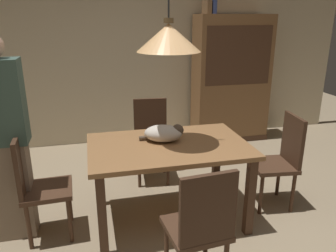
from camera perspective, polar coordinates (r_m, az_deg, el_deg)
ground at (r=2.98m, az=3.48°, el=-19.48°), size 10.00×10.00×0.00m
back_wall at (r=4.96m, az=-5.33°, el=13.96°), size 6.40×0.10×2.90m
dining_table at (r=2.97m, az=0.10°, el=-4.93°), size 1.40×0.90×0.75m
chair_near_front at (r=2.30m, az=5.63°, el=-16.52°), size 0.44×0.44×0.93m
chair_left_side at (r=3.00m, az=-21.64°, el=-9.02°), size 0.42×0.42×0.93m
chair_right_side at (r=3.44m, az=18.79°, el=-5.10°), size 0.44×0.44×0.93m
chair_far_back at (r=3.82m, az=-2.89°, el=-1.74°), size 0.43×0.43×0.93m
cat_sleeping at (r=2.97m, az=-0.61°, el=-1.22°), size 0.40×0.30×0.16m
pendant_lamp at (r=2.73m, az=0.11°, el=14.99°), size 0.52×0.52×1.30m
hutch_bookcase at (r=5.09m, az=10.71°, el=7.47°), size 1.12×0.45×1.85m
book_brown_thick at (r=4.85m, az=6.68°, el=19.86°), size 0.06×0.24×0.22m
book_blue_wide at (r=4.87m, az=7.57°, el=19.94°), size 0.06×0.24×0.24m
person_standing at (r=2.97m, az=-26.07°, el=-2.37°), size 0.36×0.22×1.71m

